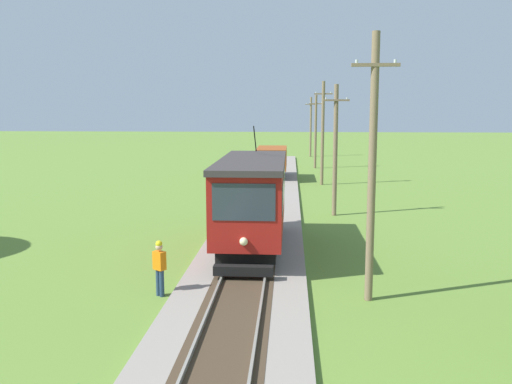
% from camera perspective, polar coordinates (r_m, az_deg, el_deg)
% --- Properties ---
extents(red_tram, '(2.60, 8.54, 4.79)m').
position_cam_1_polar(red_tram, '(21.50, -0.39, -0.76)').
color(red_tram, maroon).
rests_on(red_tram, rail_right).
extents(freight_car, '(2.40, 5.20, 2.31)m').
position_cam_1_polar(freight_car, '(43.96, 1.71, 3.39)').
color(freight_car, '#93471E').
rests_on(freight_car, rail_right).
extents(utility_pole_near_tram, '(1.40, 0.45, 8.03)m').
position_cam_1_polar(utility_pole_near_tram, '(16.19, 12.36, 2.69)').
color(utility_pole_near_tram, '#7A664C').
rests_on(utility_pole_near_tram, ground).
extents(utility_pole_mid, '(1.40, 0.56, 7.11)m').
position_cam_1_polar(utility_pole_mid, '(29.25, 8.50, 4.60)').
color(utility_pole_mid, '#7A664C').
rests_on(utility_pole_mid, ground).
extents(utility_pole_far, '(1.40, 0.27, 7.84)m').
position_cam_1_polar(utility_pole_far, '(40.92, 7.16, 6.37)').
color(utility_pole_far, '#7A664C').
rests_on(utility_pole_far, ground).
extents(utility_pole_distant, '(1.40, 0.29, 7.12)m').
position_cam_1_polar(utility_pole_distant, '(52.46, 6.41, 6.54)').
color(utility_pole_distant, '#7A664C').
rests_on(utility_pole_distant, ground).
extents(utility_pole_horizon, '(1.40, 0.55, 7.17)m').
position_cam_1_polar(utility_pole_horizon, '(65.35, 5.88, 7.04)').
color(utility_pole_horizon, '#7A664C').
rests_on(utility_pole_horizon, ground).
extents(gravel_pile, '(2.76, 2.76, 1.00)m').
position_cam_1_polar(gravel_pile, '(42.43, -3.31, 1.74)').
color(gravel_pile, gray).
rests_on(gravel_pile, ground).
extents(track_worker, '(0.45, 0.41, 1.78)m').
position_cam_1_polar(track_worker, '(16.95, -10.31, -7.77)').
color(track_worker, navy).
rests_on(track_worker, ground).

